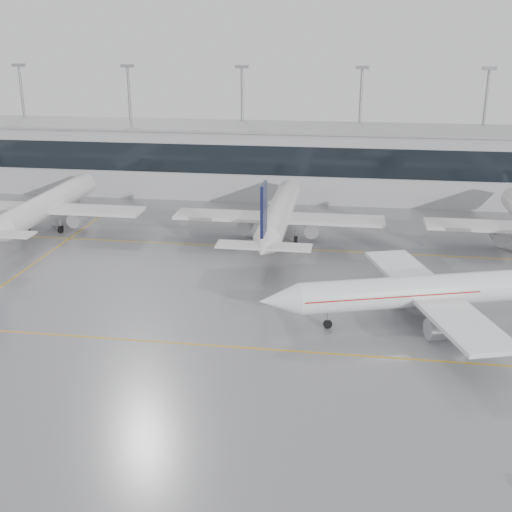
# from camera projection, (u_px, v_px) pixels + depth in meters

# --- Properties ---
(ground) EXTENTS (320.00, 320.00, 0.00)m
(ground) POSITION_uv_depth(u_px,v_px,m) (237.00, 347.00, 60.35)
(ground) COLOR gray
(ground) RESTS_ON ground
(taxi_line_main) EXTENTS (120.00, 0.25, 0.01)m
(taxi_line_main) POSITION_uv_depth(u_px,v_px,m) (237.00, 347.00, 60.35)
(taxi_line_main) COLOR gold
(taxi_line_main) RESTS_ON ground
(taxi_line_north) EXTENTS (120.00, 0.25, 0.01)m
(taxi_line_north) POSITION_uv_depth(u_px,v_px,m) (275.00, 248.00, 88.39)
(taxi_line_north) COLOR gold
(taxi_line_north) RESTS_ON ground
(taxi_line_cross) EXTENTS (0.25, 60.00, 0.01)m
(taxi_line_cross) POSITION_uv_depth(u_px,v_px,m) (18.00, 275.00, 78.55)
(taxi_line_cross) COLOR gold
(taxi_line_cross) RESTS_ON ground
(terminal) EXTENTS (180.00, 15.00, 12.00)m
(terminal) POSITION_uv_depth(u_px,v_px,m) (297.00, 162.00, 116.35)
(terminal) COLOR #A3A3A7
(terminal) RESTS_ON ground
(terminal_glass) EXTENTS (180.00, 0.20, 5.00)m
(terminal_glass) POSITION_uv_depth(u_px,v_px,m) (293.00, 161.00, 108.80)
(terminal_glass) COLOR black
(terminal_glass) RESTS_ON ground
(terminal_roof) EXTENTS (182.00, 16.00, 0.40)m
(terminal_roof) POSITION_uv_depth(u_px,v_px,m) (297.00, 127.00, 114.32)
(terminal_roof) COLOR gray
(terminal_roof) RESTS_ON ground
(light_masts) EXTENTS (156.40, 1.00, 22.60)m
(light_masts) POSITION_uv_depth(u_px,v_px,m) (300.00, 117.00, 119.56)
(light_masts) COLOR gray
(light_masts) RESTS_ON ground
(air_canada_jet) EXTENTS (33.30, 26.66, 10.44)m
(air_canada_jet) POSITION_uv_depth(u_px,v_px,m) (429.00, 291.00, 64.83)
(air_canada_jet) COLOR white
(air_canada_jet) RESTS_ON ground
(parked_jet_b) EXTENTS (29.64, 36.96, 11.72)m
(parked_jet_b) POSITION_uv_depth(u_px,v_px,m) (45.00, 206.00, 95.51)
(parked_jet_b) COLOR silver
(parked_jet_b) RESTS_ON ground
(parked_jet_c) EXTENTS (29.64, 36.96, 11.72)m
(parked_jet_c) POSITION_uv_depth(u_px,v_px,m) (279.00, 215.00, 90.63)
(parked_jet_c) COLOR silver
(parked_jet_c) RESTS_ON ground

